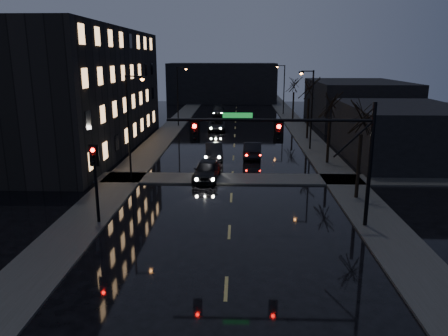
# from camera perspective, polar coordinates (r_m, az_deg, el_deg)

# --- Properties ---
(ground) EXTENTS (160.00, 160.00, 0.00)m
(ground) POSITION_cam_1_polar(r_m,az_deg,el_deg) (16.96, 0.07, -18.82)
(ground) COLOR black
(ground) RESTS_ON ground
(sidewalk_left) EXTENTS (3.00, 140.00, 0.12)m
(sidewalk_left) POSITION_cam_1_polar(r_m,az_deg,el_deg) (50.84, -8.27, 3.74)
(sidewalk_left) COLOR #2D2D2B
(sidewalk_left) RESTS_ON ground
(sidewalk_right) EXTENTS (3.00, 140.00, 0.12)m
(sidewalk_right) POSITION_cam_1_polar(r_m,az_deg,el_deg) (50.69, 11.05, 3.59)
(sidewalk_right) COLOR #2D2D2B
(sidewalk_right) RESTS_ON ground
(sidewalk_cross) EXTENTS (40.00, 3.00, 0.12)m
(sidewalk_cross) POSITION_cam_1_polar(r_m,az_deg,el_deg) (33.97, 1.09, -1.41)
(sidewalk_cross) COLOR #2D2D2B
(sidewalk_cross) RESTS_ON ground
(apartment_block) EXTENTS (12.00, 30.00, 12.00)m
(apartment_block) POSITION_cam_1_polar(r_m,az_deg,el_deg) (47.45, -19.30, 9.58)
(apartment_block) COLOR black
(apartment_block) RESTS_ON ground
(commercial_right_near) EXTENTS (10.00, 14.00, 5.00)m
(commercial_right_near) POSITION_cam_1_polar(r_m,az_deg,el_deg) (43.44, 22.23, 4.29)
(commercial_right_near) COLOR black
(commercial_right_near) RESTS_ON ground
(commercial_right_far) EXTENTS (12.00, 18.00, 6.00)m
(commercial_right_far) POSITION_cam_1_polar(r_m,az_deg,el_deg) (64.66, 16.92, 8.15)
(commercial_right_far) COLOR black
(commercial_right_far) RESTS_ON ground
(far_block) EXTENTS (22.00, 10.00, 8.00)m
(far_block) POSITION_cam_1_polar(r_m,az_deg,el_deg) (92.41, -0.22, 11.06)
(far_block) COLOR black
(far_block) RESTS_ON ground
(signal_mast) EXTENTS (11.11, 0.41, 7.00)m
(signal_mast) POSITION_cam_1_polar(r_m,az_deg,el_deg) (23.84, 10.09, 3.46)
(signal_mast) COLOR black
(signal_mast) RESTS_ON ground
(signal_pole_left) EXTENTS (0.35, 0.41, 4.53)m
(signal_pole_left) POSITION_cam_1_polar(r_m,az_deg,el_deg) (25.30, -16.47, -0.60)
(signal_pole_left) COLOR black
(signal_pole_left) RESTS_ON ground
(tree_near) EXTENTS (3.52, 3.52, 8.08)m
(tree_near) POSITION_cam_1_polar(r_m,az_deg,el_deg) (29.45, 17.73, 7.70)
(tree_near) COLOR black
(tree_near) RESTS_ON ground
(tree_mid_a) EXTENTS (3.30, 3.30, 7.58)m
(tree_mid_a) POSITION_cam_1_polar(r_m,az_deg,el_deg) (39.16, 13.79, 8.87)
(tree_mid_a) COLOR black
(tree_mid_a) RESTS_ON ground
(tree_mid_b) EXTENTS (3.74, 3.74, 8.59)m
(tree_mid_b) POSITION_cam_1_polar(r_m,az_deg,el_deg) (50.89, 11.12, 11.06)
(tree_mid_b) COLOR black
(tree_mid_b) RESTS_ON ground
(tree_far) EXTENTS (3.43, 3.43, 7.88)m
(tree_far) POSITION_cam_1_polar(r_m,az_deg,el_deg) (64.76, 9.15, 11.31)
(tree_far) COLOR black
(tree_far) RESTS_ON ground
(streetlight_l_near) EXTENTS (1.53, 0.28, 8.00)m
(streetlight_l_near) POSITION_cam_1_polar(r_m,az_deg,el_deg) (33.48, -12.06, 6.29)
(streetlight_l_near) COLOR black
(streetlight_l_near) RESTS_ON ground
(streetlight_l_far) EXTENTS (1.53, 0.28, 8.00)m
(streetlight_l_far) POSITION_cam_1_polar(r_m,az_deg,el_deg) (59.90, -5.88, 9.95)
(streetlight_l_far) COLOR black
(streetlight_l_far) RESTS_ON ground
(streetlight_r_mid) EXTENTS (1.53, 0.28, 8.00)m
(streetlight_r_mid) POSITION_cam_1_polar(r_m,az_deg,el_deg) (44.99, 11.15, 8.32)
(streetlight_r_mid) COLOR black
(streetlight_r_mid) RESTS_ON ground
(streetlight_r_far) EXTENTS (1.53, 0.28, 8.00)m
(streetlight_r_far) POSITION_cam_1_polar(r_m,az_deg,el_deg) (72.68, 7.69, 10.65)
(streetlight_r_far) COLOR black
(streetlight_r_far) RESTS_ON ground
(oncoming_car_a) EXTENTS (2.23, 4.71, 1.56)m
(oncoming_car_a) POSITION_cam_1_polar(r_m,az_deg,el_deg) (33.73, -2.25, -0.27)
(oncoming_car_a) COLOR black
(oncoming_car_a) RESTS_ON ground
(oncoming_car_b) EXTENTS (1.92, 4.54, 1.46)m
(oncoming_car_b) POSITION_cam_1_polar(r_m,az_deg,el_deg) (40.75, -1.33, 2.22)
(oncoming_car_b) COLOR black
(oncoming_car_b) RESTS_ON ground
(oncoming_car_c) EXTENTS (2.34, 4.79, 1.31)m
(oncoming_car_c) POSITION_cam_1_polar(r_m,az_deg,el_deg) (56.55, -0.96, 5.56)
(oncoming_car_c) COLOR black
(oncoming_car_c) RESTS_ON ground
(oncoming_car_d) EXTENTS (2.42, 5.26, 1.49)m
(oncoming_car_d) POSITION_cam_1_polar(r_m,az_deg,el_deg) (71.57, -0.74, 7.48)
(oncoming_car_d) COLOR black
(oncoming_car_d) RESTS_ON ground
(lead_car) EXTENTS (1.87, 4.69, 1.52)m
(lead_car) POSITION_cam_1_polar(r_m,az_deg,el_deg) (41.33, 3.75, 2.41)
(lead_car) COLOR black
(lead_car) RESTS_ON ground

